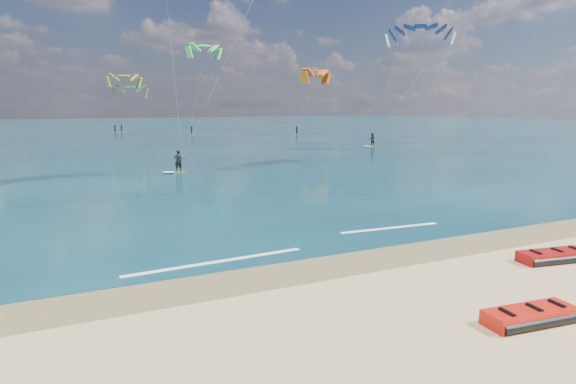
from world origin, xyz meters
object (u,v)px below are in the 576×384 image
object	(u,v)px
packed_kite_mid	(553,261)
kitesurfer_main	(196,52)
kitesurfer_far	(397,81)
packed_kite_left	(529,323)

from	to	relation	value
packed_kite_mid	kitesurfer_main	size ratio (longest dim) A/B	0.16
packed_kite_mid	kitesurfer_far	xyz separation A→B (m)	(24.31, 39.84, 8.21)
kitesurfer_main	packed_kite_mid	bearing A→B (deg)	-91.82
kitesurfer_far	kitesurfer_main	bearing A→B (deg)	-171.93
packed_kite_left	kitesurfer_far	distance (m)	52.72
packed_kite_left	kitesurfer_far	xyz separation A→B (m)	(29.42, 42.97, 8.21)
packed_kite_mid	kitesurfer_main	xyz separation A→B (m)	(-4.84, 25.72, 9.08)
kitesurfer_main	kitesurfer_far	xyz separation A→B (m)	(29.15, 14.13, -0.87)
kitesurfer_main	kitesurfer_far	bearing A→B (deg)	13.37
packed_kite_left	kitesurfer_main	xyz separation A→B (m)	(0.27, 28.84, 9.08)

